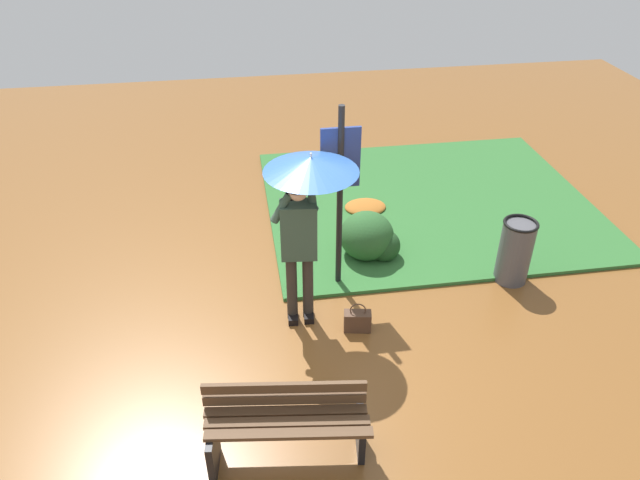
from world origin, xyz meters
name	(u,v)px	position (x,y,z in m)	size (l,w,h in m)	color
ground_plane	(290,335)	(0.00, 0.00, 0.00)	(18.00, 18.00, 0.00)	brown
grass_verge	(428,202)	(2.39, 2.58, 0.03)	(4.80, 4.00, 0.05)	#2D662D
person_with_umbrella	(306,198)	(0.24, 0.29, 1.55)	(0.96, 0.96, 2.04)	#2D2823
info_sign_post	(340,179)	(0.69, 0.84, 1.44)	(0.44, 0.07, 2.30)	black
handbag	(357,321)	(0.75, -0.03, 0.13)	(0.32, 0.19, 0.37)	#4C3323
park_bench	(287,423)	(-0.19, -1.53, 0.40)	(1.40, 0.54, 0.75)	black
trash_bin	(515,251)	(2.83, 0.60, 0.42)	(0.42, 0.42, 0.83)	#4C4C51
shrub_cluster	(370,238)	(1.20, 1.35, 0.29)	(0.77, 0.70, 0.63)	#285628
leaf_pile_by_bench	(365,207)	(1.41, 2.50, 0.07)	(0.61, 0.49, 0.13)	#A86023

